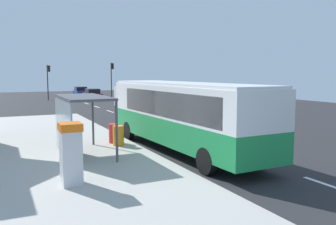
# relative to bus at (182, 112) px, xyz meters

# --- Properties ---
(ground_plane) EXTENTS (56.00, 92.00, 0.04)m
(ground_plane) POSITION_rel_bus_xyz_m (1.71, 13.37, -1.86)
(ground_plane) COLOR #262628
(sidewalk_platform) EXTENTS (6.20, 30.00, 0.18)m
(sidewalk_platform) POSITION_rel_bus_xyz_m (-4.69, 1.37, -1.75)
(sidewalk_platform) COLOR #ADAAA3
(sidewalk_platform) RESTS_ON ground
(lane_stripe_seg_0) EXTENTS (0.16, 2.20, 0.01)m
(lane_stripe_seg_0) POSITION_rel_bus_xyz_m (1.96, -6.63, -1.84)
(lane_stripe_seg_0) COLOR silver
(lane_stripe_seg_0) RESTS_ON ground
(lane_stripe_seg_1) EXTENTS (0.16, 2.20, 0.01)m
(lane_stripe_seg_1) POSITION_rel_bus_xyz_m (1.96, -1.63, -1.84)
(lane_stripe_seg_1) COLOR silver
(lane_stripe_seg_1) RESTS_ON ground
(lane_stripe_seg_2) EXTENTS (0.16, 2.20, 0.01)m
(lane_stripe_seg_2) POSITION_rel_bus_xyz_m (1.96, 3.37, -1.84)
(lane_stripe_seg_2) COLOR silver
(lane_stripe_seg_2) RESTS_ON ground
(lane_stripe_seg_3) EXTENTS (0.16, 2.20, 0.01)m
(lane_stripe_seg_3) POSITION_rel_bus_xyz_m (1.96, 8.37, -1.84)
(lane_stripe_seg_3) COLOR silver
(lane_stripe_seg_3) RESTS_ON ground
(lane_stripe_seg_4) EXTENTS (0.16, 2.20, 0.01)m
(lane_stripe_seg_4) POSITION_rel_bus_xyz_m (1.96, 13.37, -1.84)
(lane_stripe_seg_4) COLOR silver
(lane_stripe_seg_4) RESTS_ON ground
(lane_stripe_seg_5) EXTENTS (0.16, 2.20, 0.01)m
(lane_stripe_seg_5) POSITION_rel_bus_xyz_m (1.96, 18.37, -1.84)
(lane_stripe_seg_5) COLOR silver
(lane_stripe_seg_5) RESTS_ON ground
(lane_stripe_seg_6) EXTENTS (0.16, 2.20, 0.01)m
(lane_stripe_seg_6) POSITION_rel_bus_xyz_m (1.96, 23.37, -1.84)
(lane_stripe_seg_6) COLOR silver
(lane_stripe_seg_6) RESTS_ON ground
(lane_stripe_seg_7) EXTENTS (0.16, 2.20, 0.01)m
(lane_stripe_seg_7) POSITION_rel_bus_xyz_m (1.96, 28.37, -1.84)
(lane_stripe_seg_7) COLOR silver
(lane_stripe_seg_7) RESTS_ON ground
(bus) EXTENTS (2.90, 11.09, 3.21)m
(bus) POSITION_rel_bus_xyz_m (0.00, 0.00, 0.00)
(bus) COLOR #1E8C47
(bus) RESTS_ON ground
(white_van) EXTENTS (2.11, 5.24, 2.30)m
(white_van) POSITION_rel_bus_xyz_m (3.91, 17.70, -0.50)
(white_van) COLOR silver
(white_van) RESTS_ON ground
(sedan_near) EXTENTS (1.91, 4.43, 1.52)m
(sedan_near) POSITION_rel_bus_xyz_m (4.01, 33.73, -1.05)
(sedan_near) COLOR #A51919
(sedan_near) RESTS_ON ground
(sedan_far) EXTENTS (1.98, 4.46, 1.52)m
(sedan_far) POSITION_rel_bus_xyz_m (4.01, 41.23, -1.05)
(sedan_far) COLOR navy
(sedan_far) RESTS_ON ground
(ticket_machine) EXTENTS (0.66, 0.76, 1.94)m
(ticket_machine) POSITION_rel_bus_xyz_m (-5.67, -3.37, -0.67)
(ticket_machine) COLOR silver
(ticket_machine) RESTS_ON sidewalk_platform
(recycling_bin_orange) EXTENTS (0.52, 0.52, 0.95)m
(recycling_bin_orange) POSITION_rel_bus_xyz_m (-2.49, 1.83, -1.19)
(recycling_bin_orange) COLOR orange
(recycling_bin_orange) RESTS_ON sidewalk_platform
(recycling_bin_red) EXTENTS (0.52, 0.52, 0.95)m
(recycling_bin_red) POSITION_rel_bus_xyz_m (-2.49, 2.53, -1.19)
(recycling_bin_red) COLOR red
(recycling_bin_red) RESTS_ON sidewalk_platform
(traffic_light_near_side) EXTENTS (0.49, 0.28, 5.11)m
(traffic_light_near_side) POSITION_rel_bus_xyz_m (7.21, 35.10, 1.55)
(traffic_light_near_side) COLOR #2D2D2D
(traffic_light_near_side) RESTS_ON ground
(traffic_light_far_side) EXTENTS (0.49, 0.28, 4.72)m
(traffic_light_far_side) POSITION_rel_bus_xyz_m (-1.38, 35.90, 1.31)
(traffic_light_far_side) COLOR #2D2D2D
(traffic_light_far_side) RESTS_ON ground
(bus_shelter) EXTENTS (1.80, 4.00, 2.50)m
(bus_shelter) POSITION_rel_bus_xyz_m (-4.70, 0.60, 0.25)
(bus_shelter) COLOR #4C4C51
(bus_shelter) RESTS_ON sidewalk_platform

